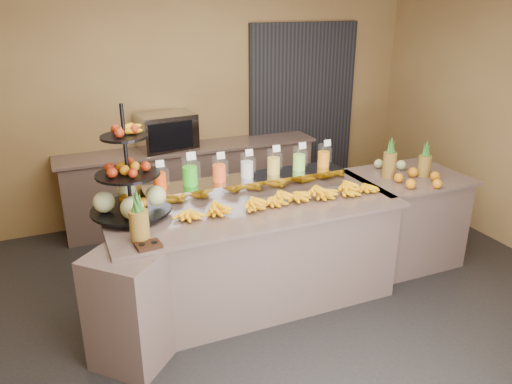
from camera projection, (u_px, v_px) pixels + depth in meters
ground at (268, 316)px, 4.32m from camera, size 6.00×6.00×0.00m
room_envelope at (252, 83)px, 4.38m from camera, size 6.04×5.02×2.82m
buffet_counter at (244, 258)px, 4.33m from camera, size 2.75×1.25×0.93m
right_counter at (403, 218)px, 5.11m from camera, size 1.08×0.88×0.93m
back_ledge at (192, 183)px, 6.08m from camera, size 3.10×0.55×0.93m
pitcher_tray at (247, 185)px, 4.47m from camera, size 1.85×0.30×0.15m
juice_pitcher_orange_a at (160, 179)px, 4.12m from camera, size 0.12×0.12×0.28m
juice_pitcher_green at (190, 173)px, 4.21m from camera, size 0.13×0.14×0.32m
juice_pitcher_orange_b at (219, 171)px, 4.31m from camera, size 0.12×0.12×0.29m
juice_pitcher_milk at (247, 167)px, 4.41m from camera, size 0.12×0.12×0.28m
juice_pitcher_lemon at (274, 163)px, 4.50m from camera, size 0.12×0.13×0.29m
juice_pitcher_lime at (299, 160)px, 4.60m from camera, size 0.12×0.12×0.29m
juice_pitcher_orange_c at (324, 157)px, 4.69m from camera, size 0.12×0.12×0.28m
banana_heap at (283, 195)px, 4.27m from camera, size 1.82×0.16×0.15m
fruit_stand at (135, 188)px, 3.97m from camera, size 0.79×0.79×0.91m
condiment_caddy at (148, 245)px, 3.51m from camera, size 0.19×0.15×0.03m
pineapple_left_a at (139, 222)px, 3.55m from camera, size 0.14×0.14×0.40m
pineapple_left_b at (134, 188)px, 4.21m from camera, size 0.12×0.12×0.39m
right_fruit_pile at (412, 172)px, 4.79m from camera, size 0.47×0.45×0.25m
oven_warmer at (166, 132)px, 5.74m from camera, size 0.67×0.51×0.42m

